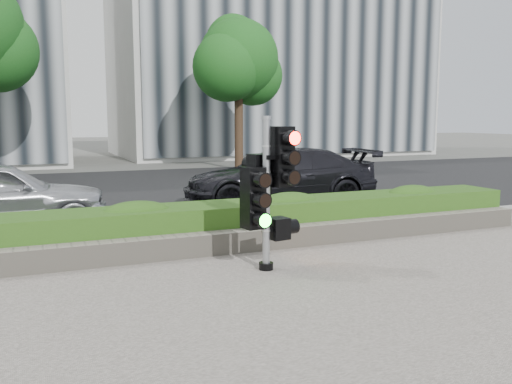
% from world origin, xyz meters
% --- Properties ---
extents(ground, '(120.00, 120.00, 0.00)m').
position_xyz_m(ground, '(0.00, 0.00, 0.00)').
color(ground, '#51514C').
rests_on(ground, ground).
extents(sidewalk, '(16.00, 11.00, 0.03)m').
position_xyz_m(sidewalk, '(0.00, -2.50, 0.01)').
color(sidewalk, '#9E9389').
rests_on(sidewalk, ground).
extents(road, '(60.00, 13.00, 0.02)m').
position_xyz_m(road, '(0.00, 10.00, 0.01)').
color(road, black).
rests_on(road, ground).
extents(curb, '(60.00, 0.25, 0.12)m').
position_xyz_m(curb, '(0.00, 3.15, 0.06)').
color(curb, gray).
rests_on(curb, ground).
extents(stone_wall, '(12.00, 0.32, 0.34)m').
position_xyz_m(stone_wall, '(0.00, 1.90, 0.20)').
color(stone_wall, gray).
rests_on(stone_wall, sidewalk).
extents(hedge, '(12.00, 1.00, 0.68)m').
position_xyz_m(hedge, '(0.00, 2.55, 0.37)').
color(hedge, '#4C892A').
rests_on(hedge, sidewalk).
extents(building_right, '(18.00, 10.00, 12.00)m').
position_xyz_m(building_right, '(11.00, 25.00, 6.00)').
color(building_right, '#B7B7B2').
rests_on(building_right, ground).
extents(tree_right, '(4.10, 3.58, 6.53)m').
position_xyz_m(tree_right, '(5.48, 15.55, 4.48)').
color(tree_right, black).
rests_on(tree_right, ground).
extents(traffic_signal, '(0.77, 0.61, 2.15)m').
position_xyz_m(traffic_signal, '(0.29, 0.80, 1.22)').
color(traffic_signal, black).
rests_on(traffic_signal, sidewalk).
extents(car_dark, '(4.96, 2.38, 1.39)m').
position_xyz_m(car_dark, '(2.97, 6.04, 0.72)').
color(car_dark, black).
rests_on(car_dark, road).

